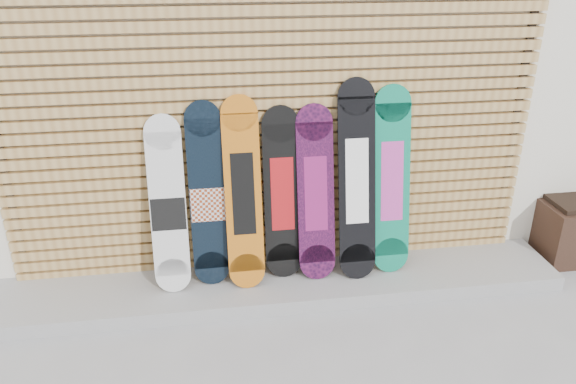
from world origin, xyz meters
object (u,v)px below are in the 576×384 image
object	(u,v)px
snowboard_1	(207,197)
snowboard_5	(357,181)
snowboard_6	(392,181)
snowboard_4	(316,194)
snowboard_3	(282,194)
snowboard_0	(168,206)
snowboard_2	(243,194)

from	to	relation	value
snowboard_1	snowboard_5	xyz separation A→B (m)	(1.16, -0.05, 0.08)
snowboard_5	snowboard_6	distance (m)	0.30
snowboard_4	snowboard_6	bearing A→B (deg)	0.80
snowboard_3	snowboard_4	world-z (taller)	snowboard_4
snowboard_0	snowboard_4	world-z (taller)	snowboard_4
snowboard_5	snowboard_3	bearing A→B (deg)	174.35
snowboard_2	snowboard_5	distance (m)	0.89
snowboard_1	snowboard_4	xyz separation A→B (m)	(0.84, -0.03, -0.02)
snowboard_1	snowboard_2	world-z (taller)	snowboard_2
snowboard_1	snowboard_4	distance (m)	0.84
snowboard_2	snowboard_5	bearing A→B (deg)	-0.04
snowboard_6	snowboard_3	bearing A→B (deg)	178.17
snowboard_5	snowboard_6	bearing A→B (deg)	5.69
snowboard_1	snowboard_3	size ratio (longest dim) A/B	1.05
snowboard_3	snowboard_0	bearing A→B (deg)	-177.08
snowboard_1	snowboard_3	bearing A→B (deg)	1.15
snowboard_0	snowboard_2	distance (m)	0.58
snowboard_5	snowboard_6	xyz separation A→B (m)	(0.30, 0.03, -0.03)
snowboard_3	snowboard_6	xyz separation A→B (m)	(0.88, -0.03, 0.07)
snowboard_1	snowboard_2	xyz separation A→B (m)	(0.27, -0.05, 0.03)
snowboard_4	snowboard_2	bearing A→B (deg)	-177.96
snowboard_1	snowboard_6	bearing A→B (deg)	-0.65
snowboard_4	snowboard_5	xyz separation A→B (m)	(0.32, -0.02, 0.09)
snowboard_0	snowboard_2	size ratio (longest dim) A/B	0.92
snowboard_3	snowboard_2	bearing A→B (deg)	-169.59
snowboard_5	snowboard_6	size ratio (longest dim) A/B	1.04
snowboard_1	snowboard_3	world-z (taller)	snowboard_1
snowboard_0	snowboard_5	size ratio (longest dim) A/B	0.86
snowboard_0	snowboard_5	world-z (taller)	snowboard_5
snowboard_4	snowboard_6	xyz separation A→B (m)	(0.62, 0.01, 0.06)
snowboard_4	snowboard_5	distance (m)	0.34
snowboard_0	snowboard_4	size ratio (longest dim) A/B	0.98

